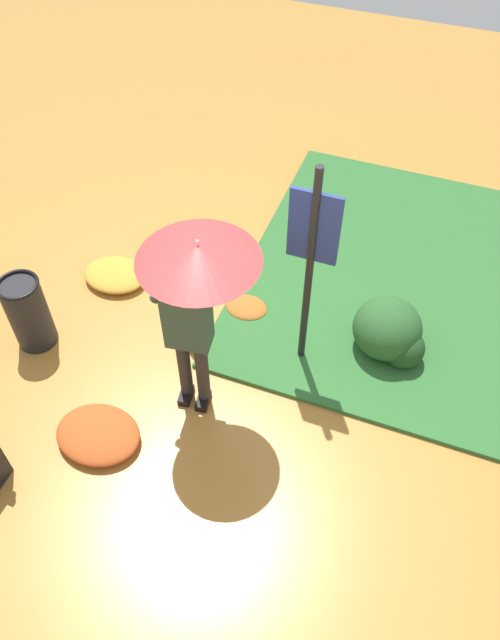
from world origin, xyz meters
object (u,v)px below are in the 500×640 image
object	(u,v)px
handbag	(190,333)
trash_bin	(28,313)
person_with_umbrella	(194,286)
info_sign_post	(312,251)

from	to	relation	value
handbag	trash_bin	xyz separation A→B (m)	(-1.49, -0.55, 0.29)
handbag	person_with_umbrella	bearing A→B (deg)	-55.74
person_with_umbrella	trash_bin	bearing A→B (deg)	177.96
info_sign_post	handbag	bearing A→B (deg)	-169.47
person_with_umbrella	handbag	bearing A→B (deg)	124.26
person_with_umbrella	trash_bin	distance (m)	2.22
info_sign_post	person_with_umbrella	bearing A→B (deg)	-130.89
handbag	info_sign_post	bearing A→B (deg)	10.53
person_with_umbrella	info_sign_post	bearing A→B (deg)	49.11
info_sign_post	trash_bin	distance (m)	2.92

